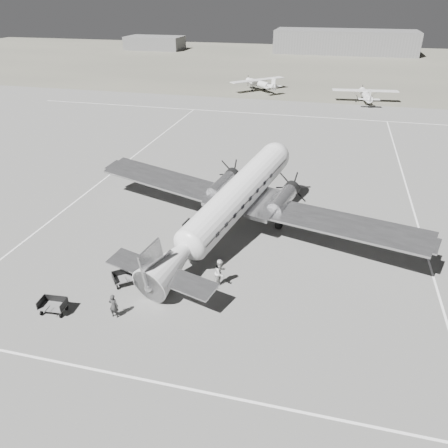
{
  "coord_description": "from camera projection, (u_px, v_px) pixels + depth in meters",
  "views": [
    {
      "loc": [
        4.13,
        -28.07,
        17.17
      ],
      "look_at": [
        -2.65,
        -1.03,
        2.2
      ],
      "focal_mm": 35.0,
      "sensor_mm": 36.0,
      "label": 1
    }
  ],
  "objects": [
    {
      "name": "taxi_line_horizon",
      "position": [
        305.0,
        116.0,
        67.17
      ],
      "size": [
        90.0,
        0.15,
        0.01
      ],
      "primitive_type": "cube",
      "color": "white",
      "rests_on": "ground"
    },
    {
      "name": "grass_infield",
      "position": [
        323.0,
        64.0,
        114.17
      ],
      "size": [
        260.0,
        90.0,
        0.01
      ],
      "primitive_type": "cube",
      "color": "#656355",
      "rests_on": "ground"
    },
    {
      "name": "shed_secondary",
      "position": [
        155.0,
        43.0,
        142.1
      ],
      "size": [
        18.0,
        10.0,
        4.0
      ],
      "primitive_type": "cube",
      "color": "#5C5C5C",
      "rests_on": "ground"
    },
    {
      "name": "light_plane_right",
      "position": [
        365.0,
        96.0,
        75.0
      ],
      "size": [
        12.11,
        10.26,
        2.31
      ],
      "primitive_type": null,
      "rotation": [
        0.0,
        0.0,
        0.11
      ],
      "color": "silver",
      "rests_on": "ground"
    },
    {
      "name": "taxi_line_near",
      "position": [
        212.0,
        394.0,
        21.03
      ],
      "size": [
        60.0,
        0.15,
        0.01
      ],
      "primitive_type": "cube",
      "color": "white",
      "rests_on": "ground"
    },
    {
      "name": "ground",
      "position": [
        261.0,
        247.0,
        32.99
      ],
      "size": [
        260.0,
        260.0,
        0.0
      ],
      "primitive_type": "plane",
      "color": "slate",
      "rests_on": "ground"
    },
    {
      "name": "baggage_cart_far",
      "position": [
        53.0,
        306.0,
        26.14
      ],
      "size": [
        1.71,
        1.26,
        0.92
      ],
      "primitive_type": null,
      "rotation": [
        0.0,
        0.0,
        0.07
      ],
      "color": "#5C5C5C",
      "rests_on": "ground"
    },
    {
      "name": "ground_crew",
      "position": [
        114.0,
        306.0,
        25.64
      ],
      "size": [
        0.59,
        0.39,
        1.6
      ],
      "primitive_type": "imported",
      "rotation": [
        0.0,
        0.0,
        3.16
      ],
      "color": "#2D2D2D",
      "rests_on": "ground"
    },
    {
      "name": "passenger",
      "position": [
        158.0,
        250.0,
        31.14
      ],
      "size": [
        0.67,
        0.86,
        1.55
      ],
      "primitive_type": "imported",
      "rotation": [
        0.0,
        0.0,
        1.32
      ],
      "color": "beige",
      "rests_on": "ground"
    },
    {
      "name": "ramp_agent",
      "position": [
        220.0,
        273.0,
        28.28
      ],
      "size": [
        1.04,
        1.17,
        1.98
      ],
      "primitive_type": "imported",
      "rotation": [
        0.0,
        0.0,
        1.21
      ],
      "color": "beige",
      "rests_on": "ground"
    },
    {
      "name": "light_plane_left",
      "position": [
        259.0,
        85.0,
        83.34
      ],
      "size": [
        15.02,
        15.05,
        2.44
      ],
      "primitive_type": null,
      "rotation": [
        0.0,
        0.0,
        0.79
      ],
      "color": "silver",
      "rests_on": "ground"
    },
    {
      "name": "taxi_line_left",
      "position": [
        107.0,
        177.0,
        45.39
      ],
      "size": [
        0.15,
        60.0,
        0.01
      ],
      "primitive_type": "cube",
      "color": "white",
      "rests_on": "ground"
    },
    {
      "name": "dc3_airliner",
      "position": [
        230.0,
        205.0,
        33.08
      ],
      "size": [
        33.61,
        27.81,
        5.51
      ],
      "primitive_type": null,
      "rotation": [
        0.0,
        0.0,
        -0.3
      ],
      "color": "silver",
      "rests_on": "ground"
    },
    {
      "name": "hangar_main",
      "position": [
        345.0,
        42.0,
        132.9
      ],
      "size": [
        42.0,
        14.0,
        6.6
      ],
      "color": "slate",
      "rests_on": "ground"
    },
    {
      "name": "baggage_cart_near",
      "position": [
        125.0,
        278.0,
        28.69
      ],
      "size": [
        1.97,
        1.89,
        0.91
      ],
      "primitive_type": null,
      "rotation": [
        0.0,
        0.0,
        0.68
      ],
      "color": "#5C5C5C",
      "rests_on": "ground"
    },
    {
      "name": "taxi_line_right",
      "position": [
        431.0,
        269.0,
        30.42
      ],
      "size": [
        0.15,
        80.0,
        0.01
      ],
      "primitive_type": "cube",
      "color": "white",
      "rests_on": "ground"
    }
  ]
}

